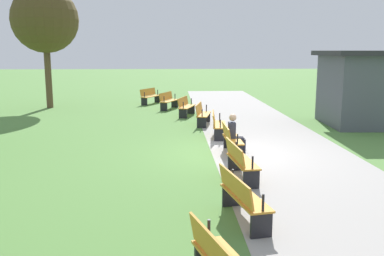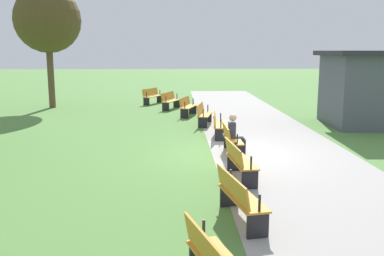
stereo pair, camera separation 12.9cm
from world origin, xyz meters
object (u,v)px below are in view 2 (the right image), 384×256
kiosk (359,88)px  bench_3 (204,114)px  tree_0 (48,20)px  bench_4 (218,124)px  bench_1 (170,100)px  person_seated (235,132)px  bench_0 (152,96)px  bench_6 (239,161)px  bench_2 (187,106)px  bench_7 (239,197)px  bench_5 (231,139)px

kiosk → bench_3: bearing=-90.2°
tree_0 → bench_4: bearing=44.9°
bench_1 → kiosk: 9.46m
bench_3 → bench_4: same height
person_seated → bench_3: bearing=-172.7°
bench_0 → kiosk: (7.50, 8.91, 1.10)m
bench_3 → bench_4: size_ratio=1.01×
bench_6 → person_seated: size_ratio=1.38×
bench_6 → person_seated: (-2.66, 0.27, 0.17)m
bench_1 → bench_6: size_ratio=1.01×
bench_2 → bench_7: same height
bench_3 → tree_0: tree_0 is taller
bench_3 → kiosk: bearing=98.5°
tree_0 → bench_7: bearing=26.4°
bench_6 → bench_4: bearing=174.4°
bench_6 → kiosk: 9.54m
bench_1 → kiosk: kiosk is taller
bench_4 → person_seated: (2.45, 0.27, 0.17)m
bench_2 → bench_6: same height
bench_1 → person_seated: size_ratio=1.40×
bench_2 → person_seated: (7.46, 1.25, 0.17)m
bench_1 → tree_0: 7.74m
bench_3 → bench_4: bearing=19.5°
bench_5 → tree_0: tree_0 is taller
bench_2 → bench_3: same height
bench_1 → person_seated: (9.87, 2.10, 0.17)m
bench_4 → kiosk: (-2.23, 5.99, 1.10)m
bench_3 → bench_7: bearing=11.2°
bench_1 → person_seated: bearing=34.4°
bench_5 → bench_6: same height
bench_0 → kiosk: 11.70m
bench_0 → bench_2: size_ratio=0.98×
bench_7 → kiosk: size_ratio=0.42×
bench_4 → bench_0: bearing=-157.7°
bench_1 → bench_2: 2.56m
bench_4 → kiosk: kiosk is taller
bench_0 → bench_5: (12.29, 3.04, 0.00)m
bench_7 → person_seated: size_ratio=1.40×
tree_0 → bench_2: bearing=65.6°
bench_5 → bench_7: size_ratio=0.96×
bench_3 → person_seated: 5.02m
bench_4 → tree_0: size_ratio=0.26×
bench_2 → bench_3: size_ratio=1.00×
bench_1 → bench_3: (4.89, 1.47, 0.00)m
bench_1 → kiosk: size_ratio=0.42×
bench_0 → bench_2: bearing=50.2°
bench_5 → bench_6: 2.56m
bench_1 → bench_3: bearing=39.1°
bench_3 → bench_4: 2.56m
bench_5 → person_seated: size_ratio=1.35×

